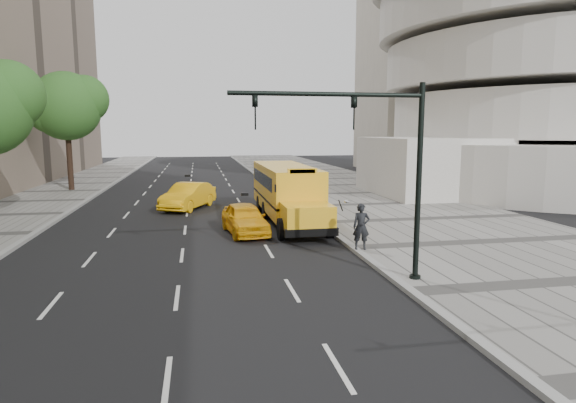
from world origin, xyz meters
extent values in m
plane|color=black|center=(0.00, 0.00, 0.00)|extent=(140.00, 140.00, 0.00)
cube|color=gray|center=(12.00, 0.00, 0.07)|extent=(12.00, 140.00, 0.15)
cube|color=gray|center=(6.00, 0.00, 0.07)|extent=(0.30, 140.00, 0.15)
cube|color=gray|center=(-8.00, 0.00, 0.07)|extent=(0.30, 140.00, 0.15)
cylinder|color=silver|center=(30.00, 14.00, 2.00)|extent=(32.00, 32.00, 4.00)
cylinder|color=silver|center=(30.00, 14.00, 6.10)|extent=(26.00, 26.00, 3.60)
cylinder|color=silver|center=(30.00, 14.00, 10.30)|extent=(27.60, 27.60, 3.60)
cylinder|color=silver|center=(30.00, 14.00, 14.50)|extent=(29.20, 29.20, 3.60)
cube|color=beige|center=(28.00, 34.00, 17.50)|extent=(14.00, 12.00, 35.00)
cube|color=silver|center=(17.00, 10.00, 2.20)|extent=(8.00, 10.00, 4.40)
sphere|color=#26561C|center=(-9.30, 2.00, 6.67)|extent=(3.36, 3.36, 3.36)
cylinder|color=black|center=(-10.50, 17.52, 3.05)|extent=(0.44, 0.44, 6.11)
sphere|color=#26561C|center=(-10.50, 17.52, 6.87)|extent=(5.44, 5.44, 5.44)
sphere|color=#26561C|center=(-9.14, 17.82, 7.47)|extent=(3.81, 3.81, 3.81)
sphere|color=#26561C|center=(-11.59, 17.12, 6.47)|extent=(3.54, 3.54, 3.54)
cube|color=yellow|center=(4.50, 2.14, 1.77)|extent=(2.50, 9.00, 2.45)
cube|color=yellow|center=(4.50, -3.36, 1.10)|extent=(2.20, 2.00, 1.10)
cube|color=black|center=(4.50, -4.24, 0.55)|extent=(2.38, 0.25, 0.35)
cube|color=black|center=(4.50, 2.14, 1.25)|extent=(2.52, 9.00, 0.12)
cube|color=black|center=(4.50, -2.30, 2.25)|extent=(2.05, 0.10, 0.90)
cube|color=black|center=(4.50, 2.64, 2.25)|extent=(2.52, 7.50, 0.70)
cube|color=yellow|center=(4.50, -2.31, 3.05)|extent=(1.40, 0.12, 0.28)
ellipsoid|color=silver|center=(6.02, -4.76, 1.90)|extent=(0.32, 0.32, 0.14)
cylinder|color=black|center=(5.78, -4.54, 1.70)|extent=(0.36, 0.47, 0.58)
cylinder|color=black|center=(3.37, -3.06, 0.50)|extent=(0.30, 1.00, 1.00)
cylinder|color=black|center=(5.63, -3.06, 0.50)|extent=(0.30, 1.00, 1.00)
cylinder|color=black|center=(3.37, 2.14, 0.50)|extent=(0.30, 1.00, 1.00)
cylinder|color=black|center=(5.63, 2.14, 0.50)|extent=(0.30, 1.00, 1.00)
cylinder|color=black|center=(3.37, 4.64, 0.50)|extent=(0.30, 1.00, 1.00)
cylinder|color=black|center=(5.63, 4.64, 0.50)|extent=(0.30, 1.00, 1.00)
imported|color=#FFB50F|center=(1.88, -1.40, 0.74)|extent=(2.28, 4.54, 1.48)
imported|color=#FFB50F|center=(-0.94, 6.71, 0.82)|extent=(3.67, 5.25, 1.64)
imported|color=black|center=(6.15, -5.95, 1.09)|extent=(0.76, 0.58, 1.87)
cylinder|color=black|center=(6.60, -10.00, 3.20)|extent=(0.18, 0.18, 6.40)
cylinder|color=black|center=(6.60, -10.00, 0.12)|extent=(0.36, 0.36, 0.25)
cylinder|color=black|center=(3.60, -10.00, 6.00)|extent=(6.00, 0.14, 0.14)
imported|color=black|center=(4.40, -10.00, 5.45)|extent=(0.16, 0.20, 1.00)
imported|color=black|center=(1.40, -10.00, 5.45)|extent=(0.16, 0.20, 1.00)
camera|label=1|loc=(-0.28, -24.15, 4.92)|focal=30.00mm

